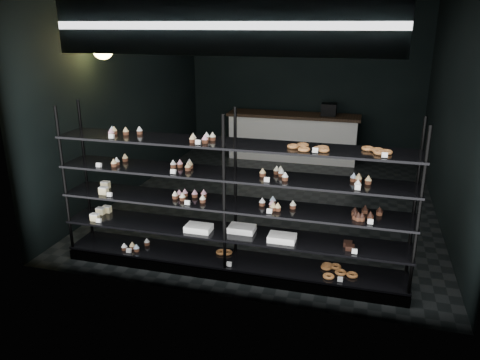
# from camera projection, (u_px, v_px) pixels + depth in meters

# --- Properties ---
(room) EXTENTS (5.01, 6.01, 3.20)m
(room) POSITION_uv_depth(u_px,v_px,m) (278.00, 103.00, 7.25)
(room) COLOR black
(room) RESTS_ON ground
(display_shelf) EXTENTS (4.00, 0.50, 1.91)m
(display_shelf) POSITION_uv_depth(u_px,v_px,m) (228.00, 222.00, 5.34)
(display_shelf) COLOR black
(display_shelf) RESTS_ON room
(signage) EXTENTS (3.30, 0.05, 0.50)m
(signage) POSITION_uv_depth(u_px,v_px,m) (219.00, 27.00, 4.21)
(signage) COLOR #0C153F
(signage) RESTS_ON room
(pendant_lamp) EXTENTS (0.29, 0.29, 0.87)m
(pendant_lamp) POSITION_uv_depth(u_px,v_px,m) (103.00, 49.00, 6.36)
(pendant_lamp) COLOR black
(pendant_lamp) RESTS_ON room
(service_counter) EXTENTS (2.76, 0.65, 1.23)m
(service_counter) POSITION_uv_depth(u_px,v_px,m) (293.00, 136.00, 9.91)
(service_counter) COLOR silver
(service_counter) RESTS_ON room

